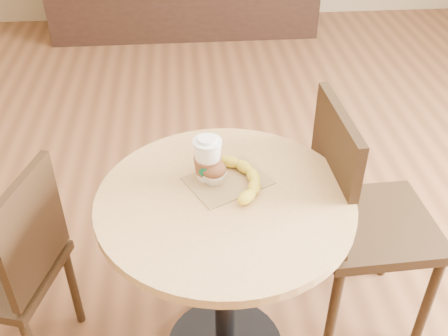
% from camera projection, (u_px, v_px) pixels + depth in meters
% --- Properties ---
extents(cafe_table, '(0.78, 0.78, 0.75)m').
position_uv_depth(cafe_table, '(225.00, 244.00, 1.67)').
color(cafe_table, black).
rests_on(cafe_table, ground).
extents(chair_left, '(0.45, 0.45, 0.82)m').
position_uv_depth(chair_left, '(14.00, 266.00, 1.74)').
color(chair_left, black).
rests_on(chair_left, ground).
extents(chair_right, '(0.43, 0.43, 0.95)m').
position_uv_depth(chair_right, '(359.00, 215.00, 1.84)').
color(chair_right, black).
rests_on(chair_right, ground).
extents(kraft_bag, '(0.30, 0.27, 0.00)m').
position_uv_depth(kraft_bag, '(228.00, 181.00, 1.62)').
color(kraft_bag, olive).
rests_on(kraft_bag, cafe_table).
extents(coffee_cup, '(0.09, 0.09, 0.15)m').
position_uv_depth(coffee_cup, '(208.00, 161.00, 1.60)').
color(coffee_cup, white).
rests_on(coffee_cup, cafe_table).
extents(muffin, '(0.08, 0.08, 0.07)m').
position_uv_depth(muffin, '(214.00, 172.00, 1.60)').
color(muffin, silver).
rests_on(muffin, kraft_bag).
extents(banana, '(0.26, 0.31, 0.04)m').
position_uv_depth(banana, '(234.00, 178.00, 1.60)').
color(banana, yellow).
rests_on(banana, kraft_bag).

